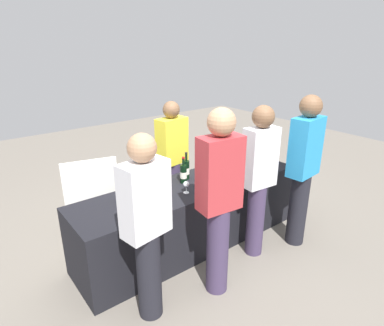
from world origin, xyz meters
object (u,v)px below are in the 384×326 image
Objects in this scene: wine_glass_3 at (247,166)px; wine_bottle_1 at (137,183)px; wine_bottle_4 at (221,161)px; wine_glass_0 at (186,185)px; ice_bucket at (234,157)px; wine_bottle_3 at (186,169)px; wine_bottle_0 at (122,191)px; server_pouring at (172,157)px; wine_bottle_2 at (183,174)px; guest_2 at (259,176)px; wine_glass_2 at (231,171)px; guest_3 at (303,166)px; wine_glass_1 at (210,175)px; guest_1 at (219,197)px; menu_board at (93,198)px; guest_0 at (146,224)px; wine_bottle_5 at (248,155)px.

wine_bottle_1 is at bearing 164.44° from wine_glass_3.
wine_glass_0 is (-0.73, -0.28, -0.01)m from wine_bottle_4.
wine_glass_0 is 0.57× the size of ice_bucket.
wine_bottle_3 is at bearing 177.98° from wine_bottle_4.
wine_bottle_0 is 2.45× the size of wine_glass_0.
wine_bottle_1 is 1.34m from ice_bucket.
wine_glass_3 is 0.96m from server_pouring.
guest_2 is at bearing -53.52° from wine_bottle_2.
wine_bottle_3 reaches higher than wine_glass_2.
guest_3 reaches higher than wine_glass_3.
ice_bucket reaches higher than wine_glass_1.
wine_glass_3 is (0.13, -0.31, -0.00)m from wine_bottle_4.
wine_glass_2 is (0.24, -0.08, 0.01)m from wine_glass_1.
wine_glass_3 is 1.13m from guest_1.
wine_glass_3 is at bearing -9.76° from wine_bottle_0.
wine_bottle_1 is 0.95× the size of wine_bottle_3.
menu_board is (-0.53, 1.63, -0.49)m from guest_1.
server_pouring is at bearing 90.46° from wine_glass_1.
ice_bucket is at bearing 40.86° from wine_glass_2.
wine_glass_1 is (0.77, -0.25, -0.02)m from wine_bottle_1.
wine_bottle_3 is (0.09, 0.07, 0.01)m from wine_bottle_2.
wine_glass_1 is at bearing -55.24° from wine_bottle_3.
wine_bottle_3 reaches higher than ice_bucket.
guest_3 reaches higher than wine_bottle_0.
guest_2 reaches higher than ice_bucket.
guest_0 is (-1.62, -0.45, 0.04)m from wine_glass_3.
guest_1 reaches higher than wine_glass_0.
wine_glass_1 is 0.13× the size of menu_board.
wine_bottle_5 is 0.20× the size of server_pouring.
wine_bottle_3 is 0.18× the size of guest_1.
guest_3 is (0.93, -0.88, 0.09)m from wine_bottle_3.
wine_bottle_4 is 1.22m from guest_1.
wine_bottle_2 is (0.53, -0.09, 0.00)m from wine_bottle_1.
wine_glass_1 is 1.26m from guest_0.
guest_0 is at bearing -161.07° from wine_glass_2.
server_pouring is (-0.49, 0.83, -0.01)m from wine_glass_3.
wine_bottle_3 is 1.28m from guest_3.
wine_bottle_3 is at bearing 152.90° from wine_glass_3.
wine_bottle_2 is 0.87m from guest_1.
wine_glass_2 is (0.40, -0.31, -0.02)m from wine_bottle_3.
menu_board is (-1.25, 1.03, -0.37)m from wine_glass_2.
wine_glass_3 is at bearing 63.27° from guest_2.
guest_0 reaches higher than wine_glass_0.
wine_glass_1 is at bearing -8.66° from wine_bottle_0.
wine_glass_0 is 0.91× the size of wine_glass_3.
wine_bottle_2 is at bearing 58.87° from server_pouring.
server_pouring reaches higher than wine_bottle_3.
guest_1 reaches higher than wine_bottle_0.
wine_glass_0 is at bearing -169.81° from wine_glass_1.
wine_bottle_4 is at bearing 116.58° from server_pouring.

